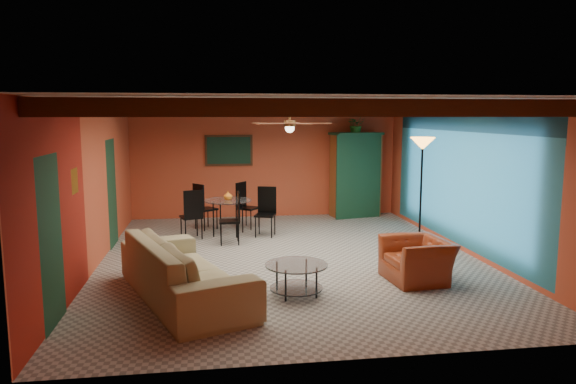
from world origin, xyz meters
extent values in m
cube|color=gray|center=(0.00, 0.00, 0.00)|extent=(6.50, 8.00, 0.01)
cube|color=silver|center=(0.00, 0.00, 2.70)|extent=(6.50, 8.00, 0.01)
cube|color=#B8482A|center=(0.00, 4.00, 1.35)|extent=(6.50, 0.02, 2.70)
cube|color=maroon|center=(-3.25, 0.00, 1.35)|extent=(0.02, 8.00, 2.70)
cube|color=teal|center=(3.25, 0.00, 1.35)|extent=(0.02, 8.00, 2.70)
imported|color=#8D815B|center=(-1.73, -1.85, 0.41)|extent=(2.03, 3.04, 0.83)
imported|color=maroon|center=(1.72, -1.56, 0.32)|extent=(0.96, 1.07, 0.65)
cube|color=brown|center=(2.20, 3.70, 1.01)|extent=(1.24, 0.80, 2.02)
cube|color=black|center=(-0.90, 3.96, 1.65)|extent=(1.05, 0.03, 0.65)
imported|color=#26661E|center=(2.20, 3.70, 2.27)|extent=(0.50, 0.45, 0.50)
imported|color=orange|center=(-1.00, 2.03, 1.12)|extent=(0.20, 0.20, 0.19)
camera|label=1|loc=(-1.35, -9.05, 2.50)|focal=33.31mm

